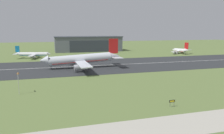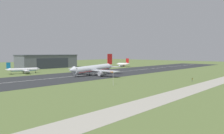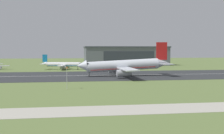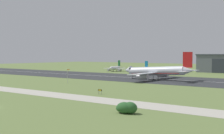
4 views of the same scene
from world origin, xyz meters
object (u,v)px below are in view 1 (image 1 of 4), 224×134
(airplane_parked_west, at_px, (33,54))
(runway_sign, at_px, (172,102))
(airplane_parked_centre, at_px, (180,50))
(windsock_pole, at_px, (18,74))
(airplane_landing, at_px, (81,59))

(airplane_parked_west, relative_size, runway_sign, 13.88)
(airplane_parked_west, xyz_separation_m, runway_sign, (41.33, -116.82, -1.60))
(runway_sign, bearing_deg, airplane_parked_centre, 55.81)
(airplane_parked_west, distance_m, windsock_pole, 91.99)
(airplane_landing, xyz_separation_m, airplane_parked_west, (-27.20, 50.04, -1.72))
(airplane_parked_west, bearing_deg, airplane_landing, -61.48)
(airplane_landing, height_order, windsock_pole, airplane_landing)
(airplane_landing, height_order, runway_sign, airplane_landing)
(airplane_landing, relative_size, airplane_parked_centre, 2.22)
(airplane_landing, distance_m, runway_sign, 68.34)
(airplane_parked_west, distance_m, runway_sign, 123.93)
(airplane_parked_centre, bearing_deg, runway_sign, -124.19)
(airplane_parked_west, height_order, windsock_pole, airplane_parked_west)
(windsock_pole, bearing_deg, airplane_parked_west, 90.69)
(airplane_landing, relative_size, runway_sign, 25.49)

